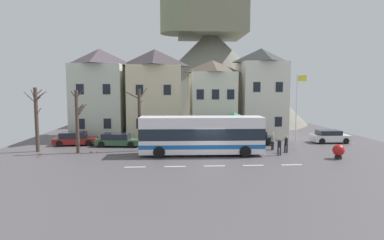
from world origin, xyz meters
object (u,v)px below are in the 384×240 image
at_px(townhouse_01, 155,94).
at_px(pedestrian_01, 279,146).
at_px(townhouse_03, 261,93).
at_px(bare_tree_02, 37,118).
at_px(bus_shelter, 233,118).
at_px(parked_car_03, 75,139).
at_px(transit_bus, 202,136).
at_px(townhouse_02, 212,99).
at_px(hilltop_castle, 210,72).
at_px(townhouse_00, 100,94).
at_px(parked_car_02, 251,138).
at_px(flagpole, 297,106).
at_px(parked_car_01, 118,140).
at_px(public_bench, 252,140).
at_px(bare_tree_00, 139,118).
at_px(bare_tree_01, 77,120).
at_px(pedestrian_02, 286,144).
at_px(parked_car_00, 330,137).
at_px(pedestrian_00, 273,141).
at_px(pedestrian_03, 251,141).
at_px(harbour_buoy, 339,151).

distance_m(townhouse_01, pedestrian_01, 16.76).
relative_size(townhouse_03, bare_tree_02, 1.79).
xyz_separation_m(bus_shelter, parked_car_03, (-16.16, 2.60, -2.32)).
distance_m(transit_bus, pedestrian_01, 6.90).
xyz_separation_m(townhouse_02, bus_shelter, (1.23, -7.34, -1.64)).
bearing_deg(hilltop_castle, townhouse_00, -129.51).
height_order(parked_car_02, pedestrian_01, pedestrian_01).
bearing_deg(parked_car_03, transit_bus, -30.09).
bearing_deg(bare_tree_02, flagpole, -0.64).
bearing_deg(parked_car_01, public_bench, 9.95).
relative_size(bare_tree_00, bare_tree_01, 1.02).
bearing_deg(townhouse_03, bare_tree_00, -148.94).
relative_size(townhouse_02, pedestrian_02, 6.02).
bearing_deg(bare_tree_01, townhouse_01, 54.72).
xyz_separation_m(townhouse_01, bare_tree_00, (-1.04, -8.54, -2.17)).
distance_m(townhouse_02, transit_bus, 11.20).
bearing_deg(parked_car_00, pedestrian_00, -152.90).
relative_size(flagpole, bare_tree_02, 1.21).
xyz_separation_m(pedestrian_00, flagpole, (2.38, 0.18, 3.28)).
height_order(parked_car_00, parked_car_02, parked_car_02).
bearing_deg(townhouse_00, hilltop_castle, 50.49).
height_order(hilltop_castle, parked_car_03, hilltop_castle).
height_order(pedestrian_01, public_bench, pedestrian_01).
relative_size(pedestrian_03, bare_tree_01, 0.27).
bearing_deg(townhouse_00, public_bench, -17.87).
bearing_deg(parked_car_01, townhouse_00, 123.65).
xyz_separation_m(bus_shelter, bare_tree_01, (-14.62, -1.68, 0.01)).
bearing_deg(parked_car_00, pedestrian_02, -141.53).
distance_m(parked_car_03, bare_tree_01, 5.11).
relative_size(transit_bus, pedestrian_00, 6.81).
bearing_deg(parked_car_03, townhouse_01, 26.27).
height_order(pedestrian_01, pedestrian_02, pedestrian_02).
distance_m(pedestrian_00, bare_tree_00, 12.89).
relative_size(hilltop_castle, parked_car_02, 7.05).
bearing_deg(parked_car_01, townhouse_03, 26.94).
distance_m(townhouse_02, hilltop_castle, 19.36).
bearing_deg(townhouse_03, parked_car_01, -160.76).
xyz_separation_m(townhouse_01, bus_shelter, (8.06, -7.59, -2.26)).
relative_size(townhouse_01, pedestrian_01, 6.99).
height_order(pedestrian_03, flagpole, flagpole).
bearing_deg(parked_car_02, townhouse_02, -52.66).
bearing_deg(harbour_buoy, pedestrian_02, 140.21).
bearing_deg(parked_car_01, bare_tree_01, -124.42).
height_order(townhouse_03, pedestrian_02, townhouse_03).
bearing_deg(pedestrian_01, transit_bus, 174.86).
height_order(pedestrian_03, bare_tree_01, bare_tree_01).
bearing_deg(parked_car_00, harbour_buoy, -111.10).
height_order(hilltop_castle, bare_tree_01, hilltop_castle).
bearing_deg(public_bench, pedestrian_03, -105.97).
xyz_separation_m(townhouse_03, pedestrian_02, (-0.28, -10.03, -4.52)).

